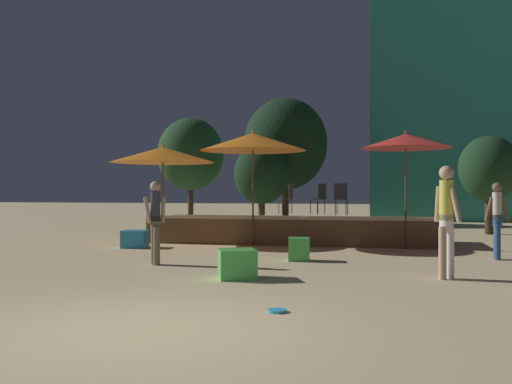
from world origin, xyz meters
The scene contains 20 objects.
ground_plane centered at (0.00, 0.00, 0.00)m, with size 120.00×120.00×0.00m, color #D1B784.
wooden_deck centered at (-0.02, 10.57, 0.36)m, with size 8.13×2.48×0.79m.
patio_umbrella_0 centered at (3.01, 9.35, 2.74)m, with size 2.31×2.31×3.01m.
patio_umbrella_1 centered at (-0.97, 9.25, 2.79)m, with size 2.87×2.87×3.11m.
patio_umbrella_2 centered at (-3.63, 9.45, 2.49)m, with size 2.94×2.94×2.80m.
cube_seat_0 centered at (-3.85, 8.11, 0.22)m, with size 0.70×0.70×0.45m.
cube_seat_1 centered at (0.72, 6.30, 0.24)m, with size 0.51×0.51×0.49m.
cube_seat_2 centered at (0.08, 3.63, 0.25)m, with size 0.79×0.79×0.49m.
person_1 centered at (-1.97, 4.99, 0.89)m, with size 0.40×0.36×1.67m.
person_2 centered at (4.84, 7.42, 0.89)m, with size 0.51×0.29×1.66m.
person_3 centered at (3.50, 4.35, 1.07)m, with size 0.44×0.45×1.90m.
bistro_chair_0 centered at (0.62, 11.12, 1.33)m, with size 0.48×0.48×0.90m.
bistro_chair_1 centered at (1.29, 10.46, 1.33)m, with size 0.40×0.40×0.90m.
bistro_chair_2 centered at (-0.30, 11.00, 1.33)m, with size 0.41×0.41×0.90m.
frisbee_disc centered at (1.23, 1.16, 0.02)m, with size 0.24×0.24×0.03m.
background_tree_0 centered at (-6.96, 21.24, 3.29)m, with size 3.29×3.29×5.11m.
background_tree_1 centered at (5.94, 15.01, 2.24)m, with size 2.01×2.01×3.36m.
background_tree_2 centered at (-2.55, 17.62, 2.19)m, with size 2.31×2.31×3.47m.
background_tree_4 centered at (-1.97, 20.10, 3.63)m, with size 3.82×3.82×5.74m.
distant_building centered at (5.45, 24.56, 7.62)m, with size 7.42×3.34×15.24m.
Camera 1 is at (2.52, -5.63, 1.47)m, focal length 40.00 mm.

